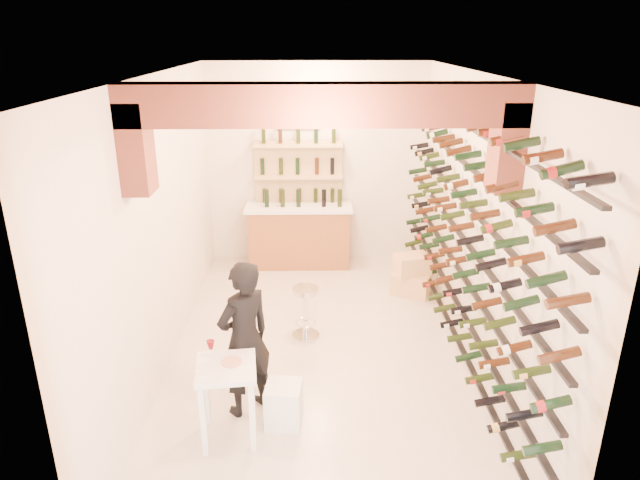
# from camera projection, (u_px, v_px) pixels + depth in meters

# --- Properties ---
(ground) EXTENTS (6.00, 6.00, 0.00)m
(ground) POSITION_uv_depth(u_px,v_px,m) (320.00, 349.00, 6.76)
(ground) COLOR beige
(ground) RESTS_ON ground
(room_shell) EXTENTS (3.52, 6.02, 3.21)m
(room_shell) POSITION_uv_depth(u_px,v_px,m) (321.00, 172.00, 5.73)
(room_shell) COLOR silver
(room_shell) RESTS_ON ground
(wine_rack) EXTENTS (0.32, 5.70, 2.56)m
(wine_rack) POSITION_uv_depth(u_px,v_px,m) (457.00, 228.00, 6.25)
(wine_rack) COLOR black
(wine_rack) RESTS_ON ground
(back_counter) EXTENTS (1.70, 0.62, 1.29)m
(back_counter) POSITION_uv_depth(u_px,v_px,m) (299.00, 234.00, 9.05)
(back_counter) COLOR #975A2E
(back_counter) RESTS_ON ground
(back_shelving) EXTENTS (1.40, 0.31, 2.73)m
(back_shelving) POSITION_uv_depth(u_px,v_px,m) (299.00, 192.00, 9.06)
(back_shelving) COLOR tan
(back_shelving) RESTS_ON ground
(tasting_table) EXTENTS (0.59, 0.59, 0.94)m
(tasting_table) POSITION_uv_depth(u_px,v_px,m) (227.00, 379.00, 5.09)
(tasting_table) COLOR white
(tasting_table) RESTS_ON ground
(white_stool) EXTENTS (0.37, 0.37, 0.43)m
(white_stool) POSITION_uv_depth(u_px,v_px,m) (284.00, 404.00, 5.42)
(white_stool) COLOR white
(white_stool) RESTS_ON ground
(person) EXTENTS (0.70, 0.68, 1.62)m
(person) POSITION_uv_depth(u_px,v_px,m) (245.00, 339.00, 5.42)
(person) COLOR black
(person) RESTS_ON ground
(chrome_barstool) EXTENTS (0.35, 0.35, 0.67)m
(chrome_barstool) POSITION_uv_depth(u_px,v_px,m) (305.00, 309.00, 6.92)
(chrome_barstool) COLOR silver
(chrome_barstool) RESTS_ON ground
(crate_lower) EXTENTS (0.65, 0.57, 0.32)m
(crate_lower) POSITION_uv_depth(u_px,v_px,m) (411.00, 283.00, 8.16)
(crate_lower) COLOR tan
(crate_lower) RESTS_ON ground
(crate_upper) EXTENTS (0.55, 0.45, 0.28)m
(crate_upper) POSITION_uv_depth(u_px,v_px,m) (412.00, 264.00, 8.05)
(crate_upper) COLOR tan
(crate_upper) RESTS_ON crate_lower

